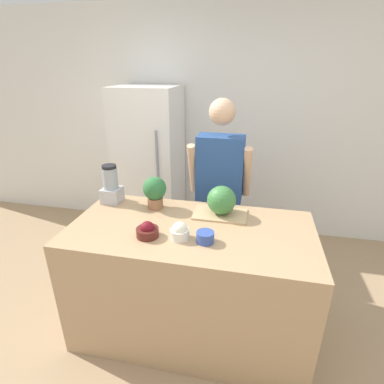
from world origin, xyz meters
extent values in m
plane|color=tan|center=(0.00, 0.00, 0.00)|extent=(14.00, 14.00, 0.00)
cube|color=white|center=(0.00, 2.18, 1.30)|extent=(8.00, 0.06, 2.60)
cube|color=tan|center=(0.00, 0.42, 0.46)|extent=(1.70, 0.85, 0.92)
cube|color=white|center=(-0.79, 1.80, 0.88)|extent=(0.68, 0.65, 1.76)
cylinder|color=gray|center=(-0.58, 1.46, 1.05)|extent=(0.02, 0.02, 0.61)
cube|color=#4C608C|center=(0.10, 1.17, 0.41)|extent=(0.31, 0.18, 0.82)
cube|color=#284C8C|center=(0.10, 1.17, 1.12)|extent=(0.41, 0.22, 0.58)
sphere|color=#DBAD89|center=(0.10, 1.17, 1.60)|extent=(0.22, 0.22, 0.22)
cylinder|color=#DBAD89|center=(-0.14, 1.13, 1.11)|extent=(0.07, 0.24, 0.49)
cylinder|color=#DBAD89|center=(0.34, 1.13, 1.11)|extent=(0.07, 0.24, 0.49)
cube|color=tan|center=(0.18, 0.65, 0.93)|extent=(0.40, 0.25, 0.01)
sphere|color=#3D7F3D|center=(0.18, 0.66, 1.04)|extent=(0.21, 0.21, 0.21)
cylinder|color=#511E19|center=(-0.25, 0.25, 0.95)|extent=(0.15, 0.15, 0.06)
sphere|color=maroon|center=(-0.25, 0.25, 0.98)|extent=(0.10, 0.10, 0.10)
cylinder|color=white|center=(-0.04, 0.27, 0.95)|extent=(0.13, 0.13, 0.07)
sphere|color=white|center=(-0.04, 0.27, 0.99)|extent=(0.10, 0.10, 0.10)
cylinder|color=#334C9E|center=(0.13, 0.26, 0.96)|extent=(0.11, 0.11, 0.07)
cube|color=#B7B7BC|center=(-0.72, 0.70, 0.98)|extent=(0.15, 0.15, 0.12)
cylinder|color=#99A3AD|center=(-0.72, 0.70, 1.13)|extent=(0.12, 0.12, 0.17)
cylinder|color=black|center=(-0.72, 0.70, 1.22)|extent=(0.11, 0.11, 0.02)
cylinder|color=#996647|center=(-0.34, 0.67, 0.97)|extent=(0.12, 0.12, 0.09)
sphere|color=#2D6B38|center=(-0.34, 0.67, 1.09)|extent=(0.18, 0.18, 0.18)
camera|label=1|loc=(0.39, -1.35, 1.97)|focal=28.00mm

